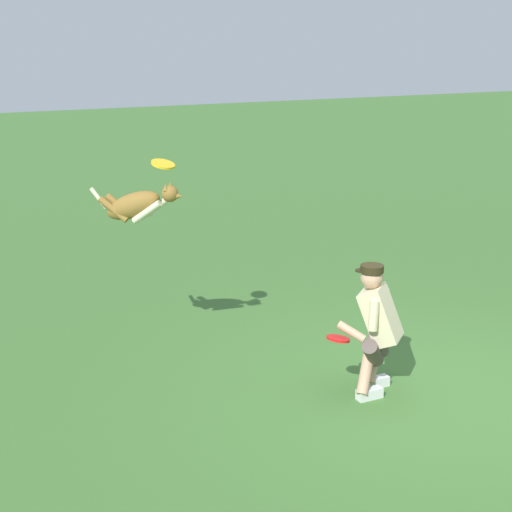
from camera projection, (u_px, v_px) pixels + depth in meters
The scene contains 5 objects.
ground_plane at pixel (446, 398), 7.55m from camera, with size 60.00×60.00×0.00m, color #3D6A2F.
person at pixel (376, 326), 7.47m from camera, with size 0.71×0.57×1.29m.
dog at pixel (138, 205), 7.99m from camera, with size 0.79×0.78×0.49m.
frisbee_flying at pixel (163, 164), 7.78m from camera, with size 0.24×0.24×0.02m, color yellow.
frisbee_held at pixel (338, 339), 7.39m from camera, with size 0.23×0.23×0.02m, color red.
Camera 1 is at (4.67, 5.36, 3.41)m, focal length 55.06 mm.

